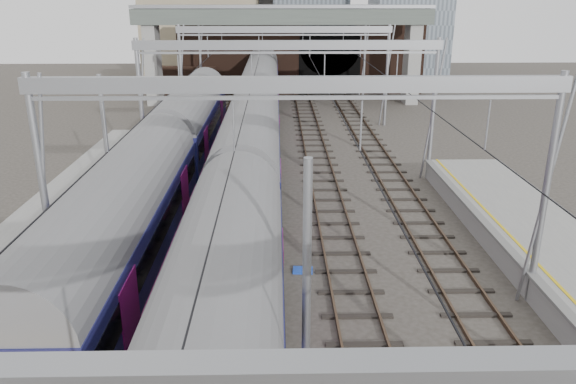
{
  "coord_description": "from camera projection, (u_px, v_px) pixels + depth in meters",
  "views": [
    {
      "loc": [
        -0.66,
        -9.23,
        10.22
      ],
      "look_at": [
        -0.2,
        12.85,
        2.4
      ],
      "focal_mm": 35.0,
      "sensor_mm": 36.0,
      "label": 1
    }
  ],
  "objects": [
    {
      "name": "tracks",
      "position": [
        291.0,
        225.0,
        26.25
      ],
      "size": [
        14.4,
        80.0,
        0.22
      ],
      "color": "#4C3828",
      "rests_on": "ground"
    },
    {
      "name": "overhead_line",
      "position": [
        288.0,
        66.0,
        30.17
      ],
      "size": [
        16.8,
        80.0,
        8.0
      ],
      "color": "gray",
      "rests_on": "ground"
    },
    {
      "name": "retaining_wall",
      "position": [
        295.0,
        52.0,
        59.64
      ],
      "size": [
        28.0,
        2.75,
        9.0
      ],
      "color": "#301D15",
      "rests_on": "ground"
    },
    {
      "name": "overbridge",
      "position": [
        283.0,
        27.0,
        53.05
      ],
      "size": [
        28.0,
        3.0,
        9.25
      ],
      "color": "gray",
      "rests_on": "ground"
    },
    {
      "name": "train_main",
      "position": [
        256.0,
        116.0,
        36.9
      ],
      "size": [
        3.02,
        69.71,
        5.12
      ],
      "color": "black",
      "rests_on": "ground"
    },
    {
      "name": "train_second",
      "position": [
        166.0,
        162.0,
        27.01
      ],
      "size": [
        2.96,
        34.25,
        5.04
      ],
      "color": "black",
      "rests_on": "ground"
    },
    {
      "name": "equip_cover_a",
      "position": [
        255.0,
        315.0,
        18.77
      ],
      "size": [
        1.0,
        0.73,
        0.11
      ],
      "primitive_type": "cube",
      "rotation": [
        0.0,
        0.0,
        0.06
      ],
      "color": "#1941BE",
      "rests_on": "ground"
    },
    {
      "name": "equip_cover_b",
      "position": [
        303.0,
        270.0,
        21.85
      ],
      "size": [
        0.8,
        0.59,
        0.09
      ],
      "primitive_type": "cube",
      "rotation": [
        0.0,
        0.0,
        -0.06
      ],
      "color": "#1941BE",
      "rests_on": "ground"
    },
    {
      "name": "equip_cover_c",
      "position": [
        511.0,
        380.0,
        15.65
      ],
      "size": [
        0.84,
        0.62,
        0.1
      ],
      "primitive_type": "cube",
      "rotation": [
        0.0,
        0.0,
        -0.05
      ],
      "color": "#1941BE",
      "rests_on": "ground"
    }
  ]
}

